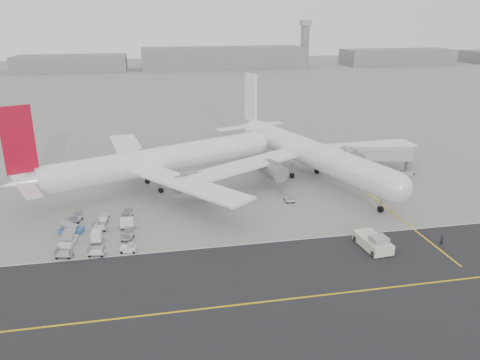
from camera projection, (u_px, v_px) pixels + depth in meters
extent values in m
plane|color=gray|center=(236.00, 239.00, 75.17)|extent=(700.00, 700.00, 0.00)
cube|color=#242427|center=(301.00, 298.00, 59.41)|extent=(220.00, 32.00, 0.02)
cube|color=gold|center=(301.00, 298.00, 59.40)|extent=(220.00, 0.30, 0.01)
cube|color=silver|center=(270.00, 242.00, 74.03)|extent=(220.00, 0.25, 0.01)
cube|color=gold|center=(392.00, 212.00, 85.26)|extent=(0.30, 40.00, 0.01)
cylinder|color=gray|center=(305.00, 46.00, 334.11)|extent=(6.00, 6.00, 28.00)
cube|color=#A0A0A5|center=(306.00, 23.00, 328.98)|extent=(7.00, 7.00, 3.50)
cylinder|color=white|center=(160.00, 160.00, 96.45)|extent=(46.88, 24.22, 5.57)
sphere|color=white|center=(256.00, 143.00, 109.37)|extent=(5.46, 5.46, 5.46)
cone|color=white|center=(29.00, 182.00, 82.77)|extent=(10.69, 8.34, 5.01)
cube|color=#AF0B23|center=(18.00, 140.00, 79.91)|extent=(5.10, 2.56, 11.85)
cube|color=white|center=(29.00, 190.00, 78.44)|extent=(5.95, 9.22, 0.25)
cube|color=white|center=(18.00, 175.00, 86.07)|extent=(5.95, 9.22, 0.25)
cube|color=white|center=(189.00, 185.00, 84.62)|extent=(20.83, 24.84, 0.45)
cube|color=white|center=(129.00, 149.00, 107.49)|extent=(10.09, 27.27, 0.45)
cylinder|color=gray|center=(189.00, 182.00, 89.92)|extent=(6.81, 5.51, 3.45)
cylinder|color=gray|center=(147.00, 158.00, 105.63)|extent=(6.81, 5.51, 3.45)
cylinder|color=black|center=(245.00, 167.00, 109.51)|extent=(1.16, 0.87, 1.05)
cylinder|color=black|center=(161.00, 190.00, 94.62)|extent=(1.16, 0.87, 1.05)
cylinder|color=black|center=(147.00, 181.00, 99.83)|extent=(1.16, 0.87, 1.05)
cylinder|color=gray|center=(245.00, 161.00, 109.02)|extent=(0.36, 0.36, 2.92)
cylinder|color=white|center=(311.00, 153.00, 101.42)|extent=(20.06, 48.79, 5.66)
sphere|color=white|center=(396.00, 188.00, 80.94)|extent=(5.54, 5.54, 5.54)
cone|color=white|center=(252.00, 127.00, 122.75)|extent=(7.72, 10.70, 5.09)
cube|color=white|center=(251.00, 97.00, 120.66)|extent=(2.09, 5.32, 12.03)
cube|color=white|center=(233.00, 128.00, 121.23)|extent=(9.42, 5.27, 0.25)
cube|color=white|center=(266.00, 124.00, 125.68)|extent=(9.42, 5.27, 0.25)
cube|color=white|center=(248.00, 164.00, 95.97)|extent=(26.27, 19.20, 0.45)
cube|color=white|center=(359.00, 146.00, 109.34)|extent=(27.38, 7.56, 0.45)
cylinder|color=gray|center=(273.00, 171.00, 96.53)|extent=(5.14, 6.79, 3.51)
cylinder|color=gray|center=(350.00, 157.00, 105.71)|extent=(5.14, 6.79, 3.51)
cylinder|color=black|center=(381.00, 209.00, 85.16)|extent=(0.84, 1.32, 1.23)
cylinder|color=black|center=(292.00, 176.00, 103.11)|extent=(0.84, 1.32, 1.23)
cylinder|color=black|center=(317.00, 171.00, 106.16)|extent=(0.84, 1.32, 1.23)
cylinder|color=gray|center=(381.00, 202.00, 84.66)|extent=(0.36, 0.36, 2.97)
cube|color=beige|center=(373.00, 242.00, 71.96)|extent=(3.88, 7.06, 1.54)
cube|color=#A0A0A5|center=(379.00, 240.00, 70.19)|extent=(2.60, 2.40, 0.99)
cylinder|color=gray|center=(359.00, 233.00, 75.86)|extent=(0.43, 2.86, 0.18)
cylinder|color=black|center=(373.00, 254.00, 69.34)|extent=(0.52, 1.02, 0.99)
cylinder|color=black|center=(390.00, 251.00, 70.10)|extent=(0.52, 1.02, 0.99)
cylinder|color=black|center=(356.00, 239.00, 74.11)|extent=(0.52, 1.02, 0.99)
cylinder|color=black|center=(372.00, 236.00, 74.87)|extent=(0.52, 1.02, 0.99)
cylinder|color=gray|center=(408.00, 165.00, 105.77)|extent=(1.58, 1.58, 3.95)
cube|color=#A0A0A5|center=(407.00, 172.00, 106.31)|extent=(3.09, 3.09, 0.69)
cube|color=#ABABB0|center=(379.00, 154.00, 105.18)|extent=(15.03, 6.12, 2.56)
cube|color=#A0A0A5|center=(347.00, 154.00, 105.45)|extent=(1.88, 3.34, 2.96)
cylinder|color=black|center=(411.00, 171.00, 107.31)|extent=(0.43, 0.64, 0.59)
imported|color=black|center=(442.00, 241.00, 72.64)|extent=(0.65, 0.44, 1.75)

